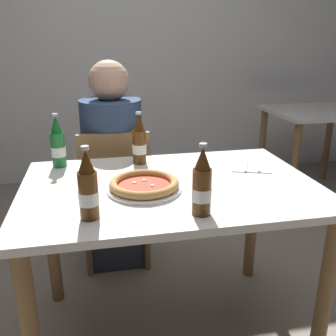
{
  "coord_description": "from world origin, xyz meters",
  "views": [
    {
      "loc": [
        -0.29,
        -1.37,
        1.31
      ],
      "look_at": [
        0.0,
        0.05,
        0.8
      ],
      "focal_mm": 39.3,
      "sensor_mm": 36.0,
      "label": 1
    }
  ],
  "objects_px": {
    "diner_seated": "(114,171)",
    "beer_bottle_extra": "(88,189)",
    "napkin_with_cutlery": "(250,166)",
    "chair_behind_table": "(115,191)",
    "pizza_margherita_near": "(144,185)",
    "beer_bottle_center": "(202,185)",
    "beer_bottle_right": "(139,142)",
    "dining_table_main": "(170,209)",
    "beer_bottle_left": "(58,145)",
    "dining_table_background": "(316,128)"
  },
  "relations": [
    {
      "from": "dining_table_main",
      "to": "dining_table_background",
      "type": "xyz_separation_m",
      "value": [
        1.56,
        1.39,
        -0.04
      ]
    },
    {
      "from": "dining_table_background",
      "to": "pizza_margherita_near",
      "type": "height_order",
      "value": "pizza_margherita_near"
    },
    {
      "from": "beer_bottle_center",
      "to": "beer_bottle_left",
      "type": "bearing_deg",
      "value": 129.6
    },
    {
      "from": "beer_bottle_extra",
      "to": "dining_table_background",
      "type": "bearing_deg",
      "value": 40.91
    },
    {
      "from": "chair_behind_table",
      "to": "napkin_with_cutlery",
      "type": "relative_size",
      "value": 3.71
    },
    {
      "from": "chair_behind_table",
      "to": "beer_bottle_right",
      "type": "xyz_separation_m",
      "value": [
        0.11,
        -0.32,
        0.37
      ]
    },
    {
      "from": "beer_bottle_right",
      "to": "napkin_with_cutlery",
      "type": "xyz_separation_m",
      "value": [
        0.5,
        -0.15,
        -0.1
      ]
    },
    {
      "from": "beer_bottle_right",
      "to": "napkin_with_cutlery",
      "type": "distance_m",
      "value": 0.53
    },
    {
      "from": "chair_behind_table",
      "to": "dining_table_main",
      "type": "bearing_deg",
      "value": 108.36
    },
    {
      "from": "beer_bottle_center",
      "to": "pizza_margherita_near",
      "type": "bearing_deg",
      "value": 123.27
    },
    {
      "from": "beer_bottle_left",
      "to": "napkin_with_cutlery",
      "type": "relative_size",
      "value": 1.08
    },
    {
      "from": "chair_behind_table",
      "to": "beer_bottle_right",
      "type": "relative_size",
      "value": 3.44
    },
    {
      "from": "pizza_margherita_near",
      "to": "chair_behind_table",
      "type": "bearing_deg",
      "value": 97.24
    },
    {
      "from": "diner_seated",
      "to": "beer_bottle_right",
      "type": "xyz_separation_m",
      "value": [
        0.11,
        -0.37,
        0.27
      ]
    },
    {
      "from": "diner_seated",
      "to": "chair_behind_table",
      "type": "bearing_deg",
      "value": -90.39
    },
    {
      "from": "diner_seated",
      "to": "dining_table_background",
      "type": "relative_size",
      "value": 1.51
    },
    {
      "from": "dining_table_background",
      "to": "beer_bottle_center",
      "type": "xyz_separation_m",
      "value": [
        -1.52,
        -1.68,
        0.26
      ]
    },
    {
      "from": "beer_bottle_extra",
      "to": "diner_seated",
      "type": "bearing_deg",
      "value": 82.15
    },
    {
      "from": "chair_behind_table",
      "to": "napkin_with_cutlery",
      "type": "bearing_deg",
      "value": 142.37
    },
    {
      "from": "diner_seated",
      "to": "beer_bottle_center",
      "type": "distance_m",
      "value": 1.02
    },
    {
      "from": "chair_behind_table",
      "to": "beer_bottle_extra",
      "type": "distance_m",
      "value": 0.94
    },
    {
      "from": "beer_bottle_center",
      "to": "chair_behind_table",
      "type": "bearing_deg",
      "value": 105.1
    },
    {
      "from": "pizza_margherita_near",
      "to": "beer_bottle_right",
      "type": "height_order",
      "value": "beer_bottle_right"
    },
    {
      "from": "chair_behind_table",
      "to": "beer_bottle_right",
      "type": "distance_m",
      "value": 0.5
    },
    {
      "from": "pizza_margherita_near",
      "to": "beer_bottle_extra",
      "type": "xyz_separation_m",
      "value": [
        -0.21,
        -0.2,
        0.08
      ]
    },
    {
      "from": "dining_table_main",
      "to": "chair_behind_table",
      "type": "distance_m",
      "value": 0.66
    },
    {
      "from": "dining_table_background",
      "to": "pizza_margherita_near",
      "type": "xyz_separation_m",
      "value": [
        -1.68,
        -1.44,
        0.18
      ]
    },
    {
      "from": "diner_seated",
      "to": "pizza_margherita_near",
      "type": "bearing_deg",
      "value": -83.3
    },
    {
      "from": "chair_behind_table",
      "to": "dining_table_background",
      "type": "xyz_separation_m",
      "value": [
        1.76,
        0.78,
        0.11
      ]
    },
    {
      "from": "beer_bottle_left",
      "to": "pizza_margherita_near",
      "type": "bearing_deg",
      "value": -46.74
    },
    {
      "from": "chair_behind_table",
      "to": "beer_bottle_center",
      "type": "bearing_deg",
      "value": 105.37
    },
    {
      "from": "pizza_margherita_near",
      "to": "beer_bottle_left",
      "type": "bearing_deg",
      "value": 133.26
    },
    {
      "from": "beer_bottle_right",
      "to": "dining_table_background",
      "type": "bearing_deg",
      "value": 33.67
    },
    {
      "from": "diner_seated",
      "to": "beer_bottle_extra",
      "type": "bearing_deg",
      "value": -97.85
    },
    {
      "from": "napkin_with_cutlery",
      "to": "diner_seated",
      "type": "bearing_deg",
      "value": 139.24
    },
    {
      "from": "dining_table_main",
      "to": "beer_bottle_center",
      "type": "relative_size",
      "value": 4.86
    },
    {
      "from": "dining_table_main",
      "to": "pizza_margherita_near",
      "type": "xyz_separation_m",
      "value": [
        -0.12,
        -0.05,
        0.14
      ]
    },
    {
      "from": "chair_behind_table",
      "to": "diner_seated",
      "type": "xyz_separation_m",
      "value": [
        0.0,
        0.05,
        0.1
      ]
    },
    {
      "from": "dining_table_background",
      "to": "chair_behind_table",
      "type": "bearing_deg",
      "value": -156.17
    },
    {
      "from": "chair_behind_table",
      "to": "pizza_margherita_near",
      "type": "distance_m",
      "value": 0.72
    },
    {
      "from": "dining_table_main",
      "to": "beer_bottle_extra",
      "type": "xyz_separation_m",
      "value": [
        -0.32,
        -0.25,
        0.22
      ]
    },
    {
      "from": "pizza_margherita_near",
      "to": "dining_table_main",
      "type": "bearing_deg",
      "value": 23.09
    },
    {
      "from": "beer_bottle_center",
      "to": "beer_bottle_extra",
      "type": "relative_size",
      "value": 1.0
    },
    {
      "from": "beer_bottle_left",
      "to": "beer_bottle_center",
      "type": "distance_m",
      "value": 0.79
    },
    {
      "from": "diner_seated",
      "to": "beer_bottle_center",
      "type": "bearing_deg",
      "value": -75.69
    },
    {
      "from": "beer_bottle_right",
      "to": "napkin_with_cutlery",
      "type": "height_order",
      "value": "beer_bottle_right"
    },
    {
      "from": "beer_bottle_center",
      "to": "beer_bottle_right",
      "type": "bearing_deg",
      "value": 103.02
    },
    {
      "from": "chair_behind_table",
      "to": "beer_bottle_center",
      "type": "distance_m",
      "value": 1.01
    },
    {
      "from": "beer_bottle_left",
      "to": "beer_bottle_extra",
      "type": "xyz_separation_m",
      "value": [
        0.14,
        -0.57,
        0.0
      ]
    },
    {
      "from": "diner_seated",
      "to": "beer_bottle_left",
      "type": "bearing_deg",
      "value": -127.38
    }
  ]
}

